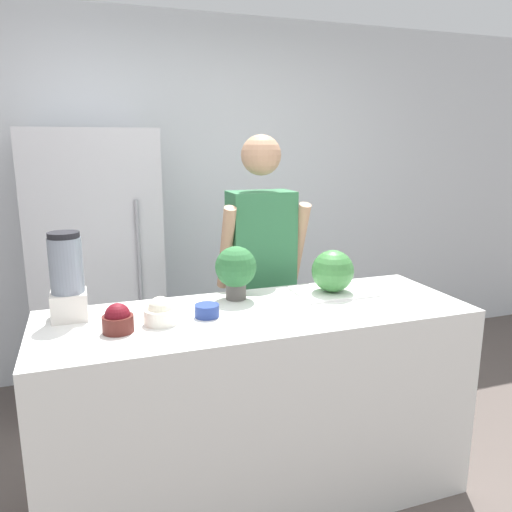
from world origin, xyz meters
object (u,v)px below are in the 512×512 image
refrigerator (97,271)px  bowl_small_blue (207,311)px  person (261,280)px  potted_plant (236,269)px  blender (67,278)px  watermelon (333,271)px  bowl_cream (161,313)px  bowl_cherries (118,320)px

refrigerator → bowl_small_blue: bearing=-71.4°
person → potted_plant: person is taller
potted_plant → person: bearing=56.3°
person → potted_plant: bearing=-123.7°
person → blender: (-1.05, -0.45, 0.22)m
watermelon → potted_plant: size_ratio=0.81×
bowl_cream → potted_plant: 0.47m
watermelon → blender: blender is taller
person → bowl_cream: (-0.68, -0.65, 0.09)m
watermelon → bowl_small_blue: watermelon is taller
refrigerator → bowl_small_blue: 1.33m
person → bowl_cream: bearing=-136.6°
watermelon → bowl_cream: 0.90m
blender → potted_plant: size_ratio=1.46×
blender → potted_plant: blender is taller
watermelon → bowl_cherries: (-1.06, -0.18, -0.07)m
bowl_cream → bowl_small_blue: bowl_cream is taller
bowl_small_blue → refrigerator: bearing=108.6°
person → bowl_small_blue: person is taller
refrigerator → watermelon: bearing=-45.8°
refrigerator → bowl_cherries: (0.04, -1.31, 0.11)m
person → bowl_small_blue: bearing=-127.3°
watermelon → blender: 1.25m
bowl_cream → refrigerator: bearing=99.7°
bowl_cream → bowl_small_blue: 0.21m
bowl_cherries → potted_plant: (0.58, 0.26, 0.10)m
refrigerator → potted_plant: bearing=-59.5°
bowl_cherries → bowl_cream: bowl_cherries is taller
person → bowl_cream: 0.95m
bowl_cream → potted_plant: potted_plant is taller
blender → bowl_cream: bearing=-27.8°
person → blender: bearing=-156.5°
bowl_cherries → bowl_small_blue: size_ratio=1.17×
person → watermelon: bearing=-68.5°
blender → bowl_cherries: bearing=-51.3°
refrigerator → blender: 1.12m
watermelon → blender: bearing=177.6°
refrigerator → potted_plant: refrigerator is taller
person → bowl_small_blue: 0.79m
bowl_small_blue → blender: (-0.57, 0.17, 0.16)m
bowl_small_blue → potted_plant: potted_plant is taller
watermelon → potted_plant: (-0.48, 0.08, 0.03)m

